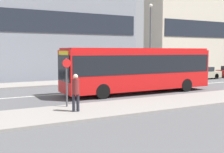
# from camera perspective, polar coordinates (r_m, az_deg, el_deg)

# --- Properties ---
(ground_plane) EXTENTS (120.00, 120.00, 0.00)m
(ground_plane) POSITION_cam_1_polar(r_m,az_deg,el_deg) (21.05, -2.44, -3.02)
(ground_plane) COLOR #4F4F51
(sidewalk_near) EXTENTS (44.00, 3.50, 0.13)m
(sidewalk_near) POSITION_cam_1_polar(r_m,az_deg,el_deg) (15.70, 7.46, -5.65)
(sidewalk_near) COLOR gray
(sidewalk_near) RESTS_ON ground_plane
(sidewalk_far) EXTENTS (44.00, 3.50, 0.13)m
(sidewalk_far) POSITION_cam_1_polar(r_m,az_deg,el_deg) (26.78, -8.19, -1.16)
(sidewalk_far) COLOR gray
(sidewalk_far) RESTS_ON ground_plane
(lane_centerline) EXTENTS (41.80, 0.16, 0.01)m
(lane_centerline) POSITION_cam_1_polar(r_m,az_deg,el_deg) (21.05, -2.44, -3.01)
(lane_centerline) COLOR silver
(lane_centerline) RESTS_ON ground_plane
(city_bus) EXTENTS (11.18, 2.60, 3.21)m
(city_bus) POSITION_cam_1_polar(r_m,az_deg,el_deg) (20.23, 5.40, 1.89)
(city_bus) COLOR red
(city_bus) RESTS_ON ground_plane
(parked_car_0) EXTENTS (4.01, 1.81, 1.31)m
(parked_car_0) POSITION_cam_1_polar(r_m,az_deg,el_deg) (31.83, 17.80, 0.65)
(parked_car_0) COLOR #A39E84
(parked_car_0) RESTS_ON ground_plane
(pedestrian_near_stop) EXTENTS (0.35, 0.34, 1.80)m
(pedestrian_near_stop) POSITION_cam_1_polar(r_m,az_deg,el_deg) (13.42, -7.39, -2.78)
(pedestrian_near_stop) COLOR #23232D
(pedestrian_near_stop) RESTS_ON sidewalk_near
(bus_stop_sign) EXTENTS (0.44, 0.12, 2.53)m
(bus_stop_sign) POSITION_cam_1_polar(r_m,az_deg,el_deg) (14.61, -9.21, -0.35)
(bus_stop_sign) COLOR #4C4C51
(bus_stop_sign) RESTS_ON sidewalk_near
(street_lamp) EXTENTS (0.36, 0.36, 7.67)m
(street_lamp) POSITION_cam_1_polar(r_m,az_deg,el_deg) (29.40, 7.80, 8.54)
(street_lamp) COLOR #4C4C51
(street_lamp) RESTS_ON sidewalk_far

